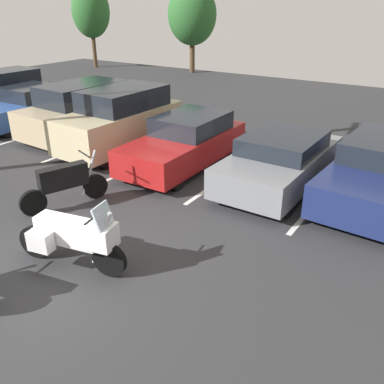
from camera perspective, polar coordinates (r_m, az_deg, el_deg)
The scene contains 12 objects.
ground at distance 8.25m, azimuth -19.60°, elevation -10.29°, with size 44.00×44.00×0.10m, color #2D2D30.
motorcycle_touring at distance 7.80m, azimuth -16.05°, elevation -5.82°, with size 2.26×0.98×1.39m.
motorcycle_third at distance 10.20m, azimuth -17.09°, elevation 1.25°, with size 0.91×2.06×1.25m.
parking_stripes at distance 12.59m, azimuth 0.22°, elevation 3.91°, with size 23.82×4.90×0.01m.
car_blue at distance 17.92m, azimuth -21.87°, elevation 10.81°, with size 2.10×4.46×1.44m.
car_tan at distance 15.74m, azimuth -14.91°, elevation 10.84°, with size 2.13×4.62×1.85m.
car_champagne at distance 13.80m, azimuth -9.73°, elevation 9.71°, with size 1.98×4.42×1.98m.
car_red at distance 12.28m, azimuth -0.89°, elevation 6.85°, with size 1.83×4.45×1.47m.
car_grey at distance 11.10m, azimuth 12.06°, elevation 4.21°, with size 2.00×4.40×1.38m.
car_navy at distance 11.03m, azimuth 24.30°, elevation 2.57°, with size 2.13×4.71×1.49m.
tree_far_right at distance 32.58m, azimuth -13.75°, elevation 22.99°, with size 2.64×2.64×5.63m.
tree_center_left at distance 29.30m, azimuth 0.03°, elevation 23.16°, with size 3.17×3.17×5.56m.
Camera 1 is at (5.72, -3.83, 4.50)m, focal length 38.82 mm.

